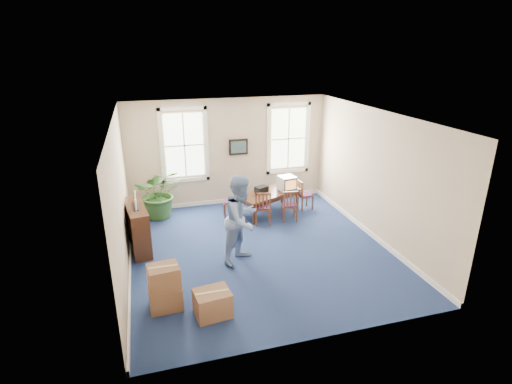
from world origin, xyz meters
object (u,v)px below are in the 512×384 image
object	(u,v)px
man	(242,219)
cardboard_boxes	(177,281)
chair_near_left	(263,207)
credenza	(138,228)
conference_table	(269,202)
crt_tv	(287,183)
potted_plant	(160,193)

from	to	relation	value
man	cardboard_boxes	world-z (taller)	man
chair_near_left	credenza	xyz separation A→B (m)	(-3.27, -0.57, 0.07)
conference_table	man	world-z (taller)	man
crt_tv	credenza	xyz separation A→B (m)	(-4.22, -1.26, -0.30)
potted_plant	cardboard_boxes	world-z (taller)	potted_plant
potted_plant	cardboard_boxes	bearing A→B (deg)	-89.36
conference_table	crt_tv	size ratio (longest dim) A/B	3.85
chair_near_left	man	size ratio (longest dim) A/B	0.48
crt_tv	man	bearing A→B (deg)	-138.21
crt_tv	potted_plant	xyz separation A→B (m)	(-3.59, 0.53, -0.13)
potted_plant	crt_tv	bearing A→B (deg)	-8.35
cardboard_boxes	potted_plant	bearing A→B (deg)	90.64
man	credenza	size ratio (longest dim) A/B	1.44
conference_table	cardboard_boxes	distance (m)	4.71
conference_table	credenza	distance (m)	3.87
credenza	chair_near_left	bearing A→B (deg)	2.34
conference_table	man	xyz separation A→B (m)	(-1.41, -2.43, 0.69)
conference_table	crt_tv	xyz separation A→B (m)	(0.56, 0.04, 0.53)
crt_tv	chair_near_left	bearing A→B (deg)	-153.54
conference_table	potted_plant	size ratio (longest dim) A/B	1.31
crt_tv	chair_near_left	distance (m)	1.23
chair_near_left	conference_table	bearing A→B (deg)	-107.49
credenza	conference_table	bearing A→B (deg)	10.83
chair_near_left	man	xyz separation A→B (m)	(-1.03, -1.78, 0.53)
credenza	potted_plant	bearing A→B (deg)	63.08
credenza	potted_plant	size ratio (longest dim) A/B	0.97
conference_table	potted_plant	world-z (taller)	potted_plant
chair_near_left	man	bearing A→B (deg)	73.52
cardboard_boxes	man	bearing A→B (deg)	37.50
conference_table	man	distance (m)	2.89
conference_table	chair_near_left	xyz separation A→B (m)	(-0.39, -0.65, 0.16)
man	cardboard_boxes	distance (m)	2.06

